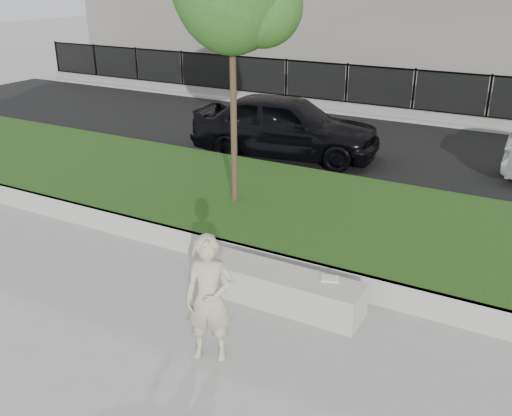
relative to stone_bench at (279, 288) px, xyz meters
The scene contains 10 objects.
ground 0.80m from the stone_bench, 148.49° to the right, with size 90.00×90.00×0.00m, color gray.
grass_bank 2.68m from the stone_bench, 104.09° to the left, with size 34.00×4.00×0.40m, color black.
grass_kerb 0.91m from the stone_bench, 135.55° to the left, with size 34.00×0.08×0.40m, color #A7A49C.
street 8.13m from the stone_bench, 94.61° to the left, with size 34.00×7.00×0.04m, color black.
far_pavement 12.62m from the stone_bench, 92.96° to the left, with size 34.00×3.00×0.12m, color gray.
iron_fence 11.62m from the stone_bench, 93.22° to the left, with size 32.00×0.30×1.50m.
stone_bench is the anchor object (origin of this frame).
man 1.58m from the stone_bench, 96.82° to the right, with size 0.58×0.38×1.59m, color #BFB293.
book 0.74m from the stone_bench, 12.07° to the left, with size 0.24×0.17×0.03m, color beige.
car_dark 6.87m from the stone_bench, 115.68° to the left, with size 1.85×4.60×1.57m, color black.
Camera 1 is at (3.73, -5.79, 4.29)m, focal length 40.00 mm.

